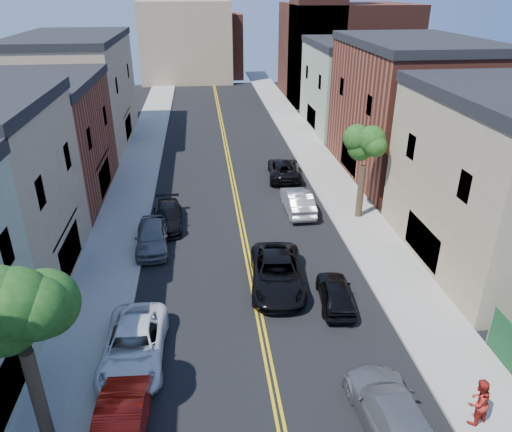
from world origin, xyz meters
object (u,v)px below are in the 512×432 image
object	(u,v)px
red_sedan	(119,432)
silver_car_right	(298,201)
white_pickup	(134,346)
dark_car_right_far	(284,169)
pedestrian_right	(478,402)
black_car_right	(336,293)
black_suv_lane	(277,273)
grey_car_right	(392,414)
grey_car_left	(152,236)
black_car_left	(167,217)

from	to	relation	value
red_sedan	silver_car_right	distance (m)	20.16
white_pickup	dark_car_right_far	bearing A→B (deg)	65.51
dark_car_right_far	pedestrian_right	distance (m)	24.90
white_pickup	dark_car_right_far	world-z (taller)	white_pickup
white_pickup	black_car_right	size ratio (longest dim) A/B	1.37
white_pickup	black_suv_lane	world-z (taller)	black_suv_lane
grey_car_right	black_car_right	size ratio (longest dim) A/B	1.34
white_pickup	grey_car_left	xyz separation A→B (m)	(0.00, 9.52, 0.04)
black_car_left	grey_car_right	distance (m)	18.98
white_pickup	grey_car_right	size ratio (longest dim) A/B	1.02
red_sedan	black_car_left	xyz separation A→B (m)	(0.74, 16.60, -0.08)
grey_car_left	black_car_left	xyz separation A→B (m)	(0.74, 2.85, -0.12)
pedestrian_right	dark_car_right_far	bearing A→B (deg)	-101.83
red_sedan	black_car_right	distance (m)	11.68
grey_car_left	pedestrian_right	size ratio (longest dim) A/B	2.45
dark_car_right_far	black_suv_lane	size ratio (longest dim) A/B	0.92
silver_car_right	dark_car_right_far	bearing A→B (deg)	-92.04
white_pickup	black_car_right	distance (m)	9.72
black_car_left	grey_car_right	size ratio (longest dim) A/B	0.87
black_car_right	pedestrian_right	world-z (taller)	pedestrian_right
grey_car_left	grey_car_right	world-z (taller)	grey_car_left
black_car_right	grey_car_left	bearing A→B (deg)	-29.61
black_car_left	pedestrian_right	bearing A→B (deg)	-57.80
pedestrian_right	black_car_left	bearing A→B (deg)	-73.78
grey_car_left	silver_car_right	bearing A→B (deg)	20.10
black_car_left	black_car_right	bearing A→B (deg)	-49.99
silver_car_right	black_suv_lane	bearing A→B (deg)	71.68
black_car_right	dark_car_right_far	distance (m)	17.23
black_car_left	pedestrian_right	world-z (taller)	pedestrian_right
grey_car_left	pedestrian_right	xyz separation A→B (m)	(12.29, -14.22, 0.30)
grey_car_left	dark_car_right_far	world-z (taller)	grey_car_left
silver_car_right	black_suv_lane	world-z (taller)	black_suv_lane
grey_car_right	silver_car_right	xyz separation A→B (m)	(0.22, 18.11, 0.02)
dark_car_right_far	white_pickup	bearing A→B (deg)	69.66
black_car_right	dark_car_right_far	world-z (taller)	dark_car_right_far
pedestrian_right	red_sedan	bearing A→B (deg)	-20.05
black_car_left	red_sedan	bearing A→B (deg)	-94.45
black_car_right	silver_car_right	xyz separation A→B (m)	(0.22, 10.71, 0.12)
grey_car_left	black_car_right	distance (m)	11.46
white_pickup	pedestrian_right	world-z (taller)	pedestrian_right
red_sedan	black_car_left	distance (m)	16.62
white_pickup	dark_car_right_far	size ratio (longest dim) A/B	1.02
black_car_right	dark_car_right_far	bearing A→B (deg)	-85.14
white_pickup	black_car_right	world-z (taller)	white_pickup
white_pickup	silver_car_right	world-z (taller)	silver_car_right
dark_car_right_far	pedestrian_right	size ratio (longest dim) A/B	2.81
black_suv_lane	red_sedan	bearing A→B (deg)	-121.48
silver_car_right	pedestrian_right	world-z (taller)	pedestrian_right
grey_car_left	black_suv_lane	bearing A→B (deg)	-38.54
grey_car_left	black_car_right	size ratio (longest dim) A/B	1.18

